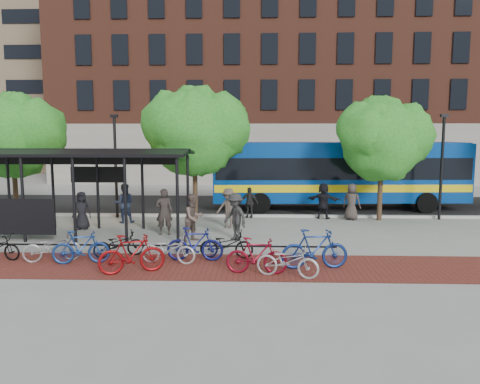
{
  "coord_description": "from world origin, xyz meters",
  "views": [
    {
      "loc": [
        0.02,
        -19.39,
        4.19
      ],
      "look_at": [
        -0.72,
        1.35,
        1.6
      ],
      "focal_mm": 35.0,
      "sensor_mm": 36.0,
      "label": 1
    }
  ],
  "objects_px": {
    "bike_8": "(227,244)",
    "pedestrian_0": "(82,211)",
    "tree_c": "(384,137)",
    "bike_3": "(81,247)",
    "bike_10": "(288,261)",
    "bus": "(338,171)",
    "bike_5": "(132,254)",
    "pedestrian_3": "(229,208)",
    "pedestrian_5": "(323,201)",
    "bike_7": "(195,244)",
    "pedestrian_2": "(124,203)",
    "lamp_post_right": "(442,164)",
    "tree_a": "(14,133)",
    "pedestrian_1": "(164,212)",
    "pedestrian_9": "(235,217)",
    "bus_shelter": "(58,163)",
    "bike_6": "(168,249)",
    "pedestrian_8": "(194,218)",
    "bike_11": "(314,249)",
    "bike_4": "(119,244)",
    "lamp_post_left": "(116,163)",
    "pedestrian_4": "(249,202)",
    "pedestrian_6": "(352,202)",
    "tree_b": "(197,128)"
  },
  "relations": [
    {
      "from": "tree_a",
      "to": "pedestrian_6",
      "type": "xyz_separation_m",
      "value": [
        16.57,
        0.01,
        -3.34
      ]
    },
    {
      "from": "pedestrian_8",
      "to": "tree_a",
      "type": "bearing_deg",
      "value": 107.19
    },
    {
      "from": "bike_3",
      "to": "pedestrian_4",
      "type": "height_order",
      "value": "pedestrian_4"
    },
    {
      "from": "pedestrian_1",
      "to": "lamp_post_left",
      "type": "bearing_deg",
      "value": -58.59
    },
    {
      "from": "bike_7",
      "to": "bike_8",
      "type": "xyz_separation_m",
      "value": [
        1.02,
        0.38,
        -0.09
      ]
    },
    {
      "from": "pedestrian_2",
      "to": "pedestrian_5",
      "type": "relative_size",
      "value": 1.05
    },
    {
      "from": "bike_4",
      "to": "bike_7",
      "type": "xyz_separation_m",
      "value": [
        2.68,
        -0.43,
        0.12
      ]
    },
    {
      "from": "tree_a",
      "to": "pedestrian_1",
      "type": "xyz_separation_m",
      "value": [
        8.09,
        -3.72,
        -3.27
      ]
    },
    {
      "from": "pedestrian_3",
      "to": "pedestrian_9",
      "type": "relative_size",
      "value": 0.95
    },
    {
      "from": "bus_shelter",
      "to": "bike_5",
      "type": "distance_m",
      "value": 7.31
    },
    {
      "from": "bike_4",
      "to": "pedestrian_6",
      "type": "distance_m",
      "value": 11.86
    },
    {
      "from": "bike_5",
      "to": "bike_6",
      "type": "height_order",
      "value": "bike_5"
    },
    {
      "from": "bike_3",
      "to": "lamp_post_right",
      "type": "bearing_deg",
      "value": -70.83
    },
    {
      "from": "lamp_post_right",
      "to": "pedestrian_8",
      "type": "relative_size",
      "value": 2.74
    },
    {
      "from": "bike_10",
      "to": "bike_3",
      "type": "bearing_deg",
      "value": 95.94
    },
    {
      "from": "bike_10",
      "to": "pedestrian_0",
      "type": "height_order",
      "value": "pedestrian_0"
    },
    {
      "from": "bus_shelter",
      "to": "bike_6",
      "type": "distance_m",
      "value": 7.23
    },
    {
      "from": "tree_a",
      "to": "bike_11",
      "type": "bearing_deg",
      "value": -31.69
    },
    {
      "from": "bike_8",
      "to": "pedestrian_0",
      "type": "xyz_separation_m",
      "value": [
        -6.67,
        4.59,
        0.36
      ]
    },
    {
      "from": "bus",
      "to": "bike_5",
      "type": "relative_size",
      "value": 6.99
    },
    {
      "from": "bike_4",
      "to": "pedestrian_9",
      "type": "distance_m",
      "value": 4.73
    },
    {
      "from": "bike_8",
      "to": "pedestrian_6",
      "type": "distance_m",
      "value": 9.26
    },
    {
      "from": "bike_10",
      "to": "pedestrian_1",
      "type": "height_order",
      "value": "pedestrian_1"
    },
    {
      "from": "pedestrian_0",
      "to": "pedestrian_2",
      "type": "relative_size",
      "value": 0.9
    },
    {
      "from": "bike_10",
      "to": "pedestrian_2",
      "type": "xyz_separation_m",
      "value": [
        -7.15,
        8.22,
        0.44
      ]
    },
    {
      "from": "bike_5",
      "to": "pedestrian_5",
      "type": "xyz_separation_m",
      "value": [
        7.06,
        9.45,
        0.29
      ]
    },
    {
      "from": "lamp_post_right",
      "to": "bike_11",
      "type": "xyz_separation_m",
      "value": [
        -7.18,
        -8.73,
        -2.11
      ]
    },
    {
      "from": "bike_8",
      "to": "pedestrian_0",
      "type": "distance_m",
      "value": 8.1
    },
    {
      "from": "bus",
      "to": "pedestrian_3",
      "type": "bearing_deg",
      "value": -139.18
    },
    {
      "from": "bus_shelter",
      "to": "lamp_post_left",
      "type": "xyz_separation_m",
      "value": [
        1.13,
        4.08,
        -0.25
      ]
    },
    {
      "from": "bike_6",
      "to": "pedestrian_1",
      "type": "xyz_separation_m",
      "value": [
        -0.98,
        4.33,
        0.5
      ]
    },
    {
      "from": "bike_7",
      "to": "tree_c",
      "type": "bearing_deg",
      "value": -45.81
    },
    {
      "from": "tree_b",
      "to": "pedestrian_6",
      "type": "bearing_deg",
      "value": 0.07
    },
    {
      "from": "bike_4",
      "to": "pedestrian_0",
      "type": "bearing_deg",
      "value": 9.17
    },
    {
      "from": "bike_3",
      "to": "bike_8",
      "type": "distance_m",
      "value": 4.74
    },
    {
      "from": "tree_a",
      "to": "tree_c",
      "type": "bearing_deg",
      "value": -0.0
    },
    {
      "from": "lamp_post_left",
      "to": "pedestrian_3",
      "type": "relative_size",
      "value": 2.87
    },
    {
      "from": "bike_6",
      "to": "pedestrian_3",
      "type": "xyz_separation_m",
      "value": [
        1.6,
        5.86,
        0.42
      ]
    },
    {
      "from": "bike_4",
      "to": "pedestrian_5",
      "type": "relative_size",
      "value": 0.96
    },
    {
      "from": "bus_shelter",
      "to": "tree_c",
      "type": "bearing_deg",
      "value": 15.06
    },
    {
      "from": "bike_3",
      "to": "bike_4",
      "type": "height_order",
      "value": "bike_3"
    },
    {
      "from": "bike_3",
      "to": "pedestrian_5",
      "type": "relative_size",
      "value": 1.02
    },
    {
      "from": "bike_5",
      "to": "bike_11",
      "type": "distance_m",
      "value": 5.6
    },
    {
      "from": "lamp_post_left",
      "to": "bike_8",
      "type": "distance_m",
      "value": 9.93
    },
    {
      "from": "tree_c",
      "to": "bike_3",
      "type": "bearing_deg",
      "value": -145.12
    },
    {
      "from": "pedestrian_2",
      "to": "lamp_post_right",
      "type": "bearing_deg",
      "value": 173.76
    },
    {
      "from": "lamp_post_left",
      "to": "bike_11",
      "type": "height_order",
      "value": "lamp_post_left"
    },
    {
      "from": "bus",
      "to": "pedestrian_6",
      "type": "bearing_deg",
      "value": -90.76
    },
    {
      "from": "pedestrian_3",
      "to": "pedestrian_4",
      "type": "distance_m",
      "value": 2.78
    },
    {
      "from": "tree_a",
      "to": "pedestrian_1",
      "type": "height_order",
      "value": "tree_a"
    }
  ]
}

